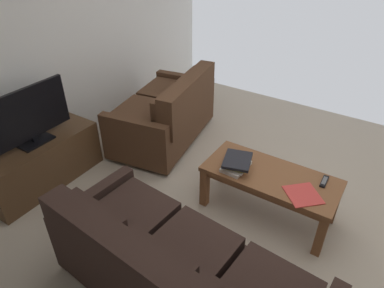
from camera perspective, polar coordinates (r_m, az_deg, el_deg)
name	(u,v)px	position (r m, az deg, el deg)	size (l,w,h in m)	color
ground_plane	(259,219)	(3.28, 11.19, -12.11)	(4.82, 4.95, 0.01)	tan
wall_right	(57,33)	(3.95, -21.67, 16.83)	(0.12, 4.95, 2.65)	white
sofa_main	(176,276)	(2.40, -2.68, -21.13)	(1.93, 0.94, 0.82)	black
loveseat_near	(167,114)	(4.08, -4.14, 5.09)	(1.03, 1.51, 0.86)	black
coffee_table	(270,180)	(3.10, 12.90, -5.94)	(1.17, 0.53, 0.45)	brown
tv_stand	(42,163)	(3.76, -23.78, -2.90)	(0.44, 1.19, 0.50)	#4C331E
flat_tv	(28,116)	(3.50, -25.72, 4.21)	(0.20, 0.84, 0.55)	black
book_stack	(237,163)	(3.04, 7.53, -3.13)	(0.30, 0.35, 0.10)	silver
tv_remote	(324,181)	(3.09, 21.21, -5.84)	(0.05, 0.16, 0.02)	black
loose_magazine	(303,195)	(2.91, 18.05, -8.06)	(0.25, 0.26, 0.01)	#C63833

